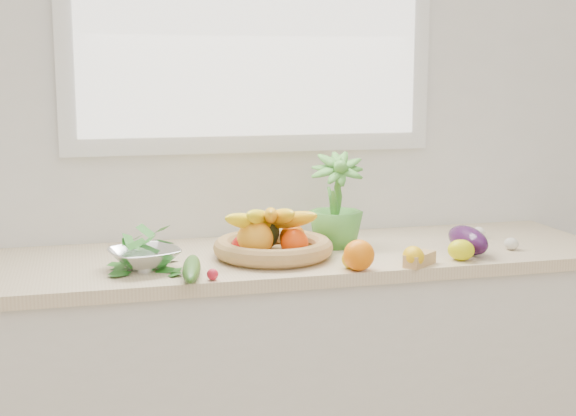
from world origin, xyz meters
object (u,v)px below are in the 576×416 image
object	(u,v)px
cucumber	(192,269)
potted_herb	(336,202)
colander_with_spinach	(144,252)
fruit_basket	(272,241)
eggplant	(468,240)
apple	(244,247)

from	to	relation	value
cucumber	potted_herb	world-z (taller)	potted_herb
potted_herb	colander_with_spinach	distance (m)	0.67
fruit_basket	colander_with_spinach	xyz separation A→B (m)	(-0.40, -0.06, 0.00)
eggplant	potted_herb	xyz separation A→B (m)	(-0.38, 0.21, 0.11)
colander_with_spinach	potted_herb	bearing A→B (deg)	14.11
potted_herb	cucumber	bearing A→B (deg)	-151.43
eggplant	fruit_basket	xyz separation A→B (m)	(-0.62, 0.10, 0.01)
apple	colander_with_spinach	size ratio (longest dim) A/B	0.33
apple	potted_herb	size ratio (longest dim) A/B	0.25
colander_with_spinach	fruit_basket	bearing A→B (deg)	8.46
apple	eggplant	size ratio (longest dim) A/B	0.37
eggplant	potted_herb	size ratio (longest dim) A/B	0.68
eggplant	colander_with_spinach	world-z (taller)	colander_with_spinach
cucumber	potted_herb	xyz separation A→B (m)	(0.52, 0.28, 0.13)
eggplant	cucumber	world-z (taller)	eggplant
apple	colander_with_spinach	world-z (taller)	colander_with_spinach
fruit_basket	colander_with_spinach	world-z (taller)	fruit_basket
fruit_basket	colander_with_spinach	bearing A→B (deg)	-171.54
eggplant	potted_herb	distance (m)	0.45
apple	potted_herb	distance (m)	0.37
apple	fruit_basket	distance (m)	0.09
potted_herb	fruit_basket	world-z (taller)	potted_herb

